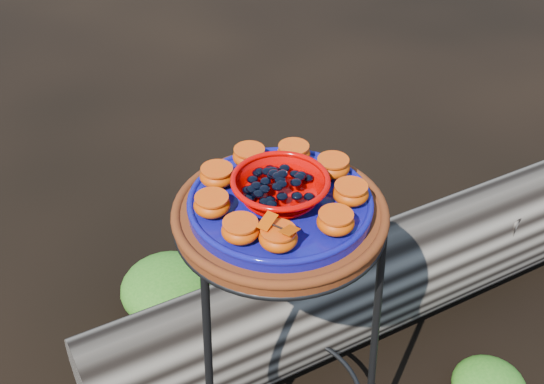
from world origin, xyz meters
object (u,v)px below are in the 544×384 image
object	(u,v)px
terracotta_saucer	(280,216)
plant_stand	(279,344)
cobalt_plate	(280,204)
red_bowl	(280,189)
driftwood_log	(361,285)

from	to	relation	value
terracotta_saucer	plant_stand	bearing A→B (deg)	0.00
plant_stand	cobalt_plate	xyz separation A→B (m)	(0.00, 0.00, 0.39)
red_bowl	driftwood_log	world-z (taller)	red_bowl
cobalt_plate	red_bowl	distance (m)	0.04
plant_stand	cobalt_plate	world-z (taller)	cobalt_plate
plant_stand	red_bowl	bearing A→B (deg)	0.00
red_bowl	driftwood_log	xyz separation A→B (m)	(0.34, 0.29, -0.63)
plant_stand	red_bowl	world-z (taller)	red_bowl
plant_stand	terracotta_saucer	xyz separation A→B (m)	(0.00, 0.00, 0.37)
driftwood_log	cobalt_plate	bearing A→B (deg)	-139.20
plant_stand	cobalt_plate	bearing A→B (deg)	0.00
terracotta_saucer	cobalt_plate	size ratio (longest dim) A/B	1.17
red_bowl	driftwood_log	bearing A→B (deg)	40.80
plant_stand	driftwood_log	world-z (taller)	plant_stand
driftwood_log	terracotta_saucer	bearing A→B (deg)	-139.20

